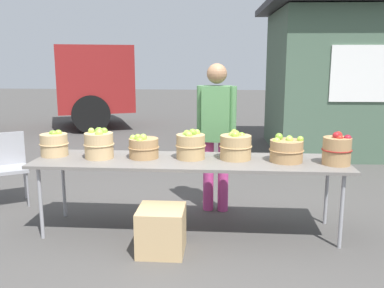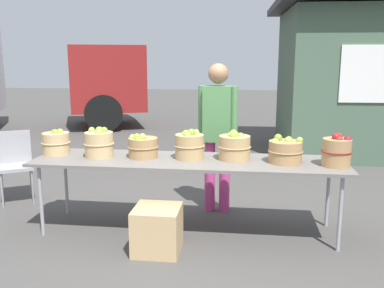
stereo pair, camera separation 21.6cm
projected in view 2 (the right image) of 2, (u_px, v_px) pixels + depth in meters
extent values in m
plane|color=#474442|center=(188.00, 230.00, 4.39)|extent=(40.00, 40.00, 0.00)
cube|color=slate|center=(188.00, 161.00, 4.24)|extent=(3.10, 0.76, 0.03)
cylinder|color=#99999E|center=(41.00, 201.00, 4.20)|extent=(0.04, 0.04, 0.72)
cylinder|color=#99999E|center=(340.00, 214.00, 3.85)|extent=(0.04, 0.04, 0.72)
cylinder|color=#99999E|center=(66.00, 183.00, 4.79)|extent=(0.04, 0.04, 0.72)
cylinder|color=#99999E|center=(328.00, 193.00, 4.43)|extent=(0.04, 0.04, 0.72)
cylinder|color=tan|center=(56.00, 144.00, 4.47)|extent=(0.28, 0.28, 0.23)
torus|color=tan|center=(56.00, 142.00, 4.47)|extent=(0.30, 0.30, 0.01)
sphere|color=#8CB738|center=(54.00, 133.00, 4.46)|extent=(0.07, 0.07, 0.07)
sphere|color=#8CB738|center=(60.00, 132.00, 4.46)|extent=(0.07, 0.07, 0.07)
sphere|color=#7AA833|center=(55.00, 133.00, 4.45)|extent=(0.07, 0.07, 0.07)
sphere|color=#7AA833|center=(59.00, 134.00, 4.47)|extent=(0.07, 0.07, 0.07)
cylinder|color=tan|center=(99.00, 145.00, 4.34)|extent=(0.29, 0.29, 0.26)
torus|color=tan|center=(99.00, 143.00, 4.34)|extent=(0.31, 0.31, 0.01)
sphere|color=#9EC647|center=(92.00, 130.00, 4.35)|extent=(0.07, 0.07, 0.07)
sphere|color=#7AA833|center=(100.00, 130.00, 4.36)|extent=(0.07, 0.07, 0.07)
sphere|color=#9EC647|center=(99.00, 133.00, 4.25)|extent=(0.08, 0.08, 0.08)
sphere|color=#7AA833|center=(99.00, 130.00, 4.38)|extent=(0.08, 0.08, 0.08)
sphere|color=#7AA833|center=(104.00, 131.00, 4.34)|extent=(0.08, 0.08, 0.08)
cylinder|color=#A87F51|center=(143.00, 148.00, 4.33)|extent=(0.30, 0.30, 0.20)
torus|color=#A87F51|center=(143.00, 147.00, 4.33)|extent=(0.32, 0.32, 0.01)
sphere|color=#9EC647|center=(142.00, 137.00, 4.26)|extent=(0.07, 0.07, 0.07)
sphere|color=#8CB738|center=(139.00, 141.00, 4.21)|extent=(0.07, 0.07, 0.07)
sphere|color=#9EC647|center=(133.00, 138.00, 4.32)|extent=(0.07, 0.07, 0.07)
sphere|color=#8CB738|center=(142.00, 137.00, 4.30)|extent=(0.08, 0.08, 0.08)
sphere|color=#8CB738|center=(137.00, 137.00, 4.27)|extent=(0.07, 0.07, 0.07)
sphere|color=#8CB738|center=(137.00, 138.00, 4.27)|extent=(0.07, 0.07, 0.07)
cylinder|color=tan|center=(189.00, 147.00, 4.27)|extent=(0.29, 0.29, 0.25)
torus|color=tan|center=(189.00, 145.00, 4.27)|extent=(0.31, 0.31, 0.01)
sphere|color=#8CB738|center=(189.00, 135.00, 4.25)|extent=(0.07, 0.07, 0.07)
sphere|color=#9EC647|center=(187.00, 135.00, 4.17)|extent=(0.07, 0.07, 0.07)
sphere|color=#7AA833|center=(191.00, 133.00, 4.24)|extent=(0.08, 0.08, 0.08)
sphere|color=#9EC647|center=(196.00, 132.00, 4.30)|extent=(0.06, 0.06, 0.06)
sphere|color=#8CB738|center=(187.00, 135.00, 4.23)|extent=(0.08, 0.08, 0.08)
sphere|color=#8CB738|center=(186.00, 134.00, 4.31)|extent=(0.07, 0.07, 0.07)
sphere|color=#9EC647|center=(185.00, 134.00, 4.26)|extent=(0.07, 0.07, 0.07)
cylinder|color=tan|center=(234.00, 148.00, 4.23)|extent=(0.31, 0.31, 0.24)
torus|color=tan|center=(234.00, 147.00, 4.22)|extent=(0.33, 0.33, 0.01)
sphere|color=#8CB738|center=(234.00, 133.00, 4.31)|extent=(0.07, 0.07, 0.07)
sphere|color=#8CB738|center=(234.00, 136.00, 4.21)|extent=(0.07, 0.07, 0.07)
sphere|color=#7AA833|center=(241.00, 136.00, 4.24)|extent=(0.08, 0.08, 0.08)
sphere|color=#8CB738|center=(235.00, 134.00, 4.20)|extent=(0.08, 0.08, 0.08)
sphere|color=#8CB738|center=(234.00, 136.00, 4.16)|extent=(0.08, 0.08, 0.08)
sphere|color=#8CB738|center=(236.00, 136.00, 4.21)|extent=(0.08, 0.08, 0.08)
sphere|color=#9EC647|center=(231.00, 136.00, 4.21)|extent=(0.08, 0.08, 0.08)
cylinder|color=#A87F51|center=(285.00, 152.00, 4.10)|extent=(0.32, 0.32, 0.21)
torus|color=#A87F51|center=(285.00, 151.00, 4.10)|extent=(0.34, 0.34, 0.01)
sphere|color=#9EC647|center=(275.00, 142.00, 4.06)|extent=(0.08, 0.08, 0.08)
sphere|color=#9EC647|center=(288.00, 140.00, 4.08)|extent=(0.07, 0.07, 0.07)
sphere|color=#7AA833|center=(289.00, 140.00, 4.14)|extent=(0.07, 0.07, 0.07)
sphere|color=#7AA833|center=(278.00, 138.00, 4.14)|extent=(0.08, 0.08, 0.08)
sphere|color=#8CB738|center=(300.00, 140.00, 4.07)|extent=(0.06, 0.06, 0.06)
cylinder|color=#A87F51|center=(336.00, 153.00, 3.97)|extent=(0.26, 0.26, 0.26)
torus|color=maroon|center=(336.00, 151.00, 3.96)|extent=(0.28, 0.28, 0.01)
sphere|color=#B22319|center=(338.00, 137.00, 3.96)|extent=(0.07, 0.07, 0.07)
sphere|color=#B22319|center=(338.00, 138.00, 4.00)|extent=(0.07, 0.07, 0.07)
sphere|color=maroon|center=(336.00, 137.00, 3.93)|extent=(0.07, 0.07, 0.07)
sphere|color=maroon|center=(336.00, 137.00, 3.96)|extent=(0.07, 0.07, 0.07)
sphere|color=#B22319|center=(339.00, 140.00, 3.91)|extent=(0.07, 0.07, 0.07)
sphere|color=maroon|center=(338.00, 138.00, 3.94)|extent=(0.07, 0.07, 0.07)
sphere|color=maroon|center=(347.00, 140.00, 3.92)|extent=(0.07, 0.07, 0.07)
cylinder|color=#CC3F8C|center=(224.00, 177.00, 4.87)|extent=(0.12, 0.12, 0.83)
cylinder|color=#CC3F8C|center=(210.00, 176.00, 4.91)|extent=(0.12, 0.12, 0.83)
cube|color=#4C7F4C|center=(218.00, 114.00, 4.75)|extent=(0.33, 0.25, 0.62)
sphere|color=#936B4C|center=(218.00, 74.00, 4.66)|extent=(0.22, 0.22, 0.22)
cylinder|color=#4C7F4C|center=(234.00, 111.00, 4.70)|extent=(0.09, 0.09, 0.55)
cylinder|color=#4C7F4C|center=(202.00, 110.00, 4.78)|extent=(0.09, 0.09, 0.55)
cube|color=maroon|center=(106.00, 78.00, 10.93)|extent=(2.45, 2.62, 1.60)
cube|color=black|center=(139.00, 65.00, 11.08)|extent=(0.70, 1.65, 0.80)
cylinder|color=black|center=(100.00, 105.00, 11.95)|extent=(0.94, 0.60, 0.90)
cylinder|color=black|center=(103.00, 113.00, 10.15)|extent=(0.94, 0.60, 0.90)
cube|color=#47604C|center=(367.00, 83.00, 7.87)|extent=(3.09, 2.51, 2.60)
cube|color=#262628|center=(373.00, 5.00, 7.60)|extent=(3.61, 3.03, 0.12)
cube|color=#99999E|center=(16.00, 167.00, 5.19)|extent=(0.55, 0.55, 0.04)
cube|color=#99999E|center=(14.00, 147.00, 5.30)|extent=(0.36, 0.23, 0.40)
cylinder|color=gray|center=(2.00, 191.00, 5.01)|extent=(0.02, 0.02, 0.42)
cylinder|color=gray|center=(33.00, 187.00, 5.14)|extent=(0.02, 0.02, 0.42)
cylinder|color=gray|center=(2.00, 183.00, 5.32)|extent=(0.02, 0.02, 0.42)
cylinder|color=gray|center=(31.00, 180.00, 5.45)|extent=(0.02, 0.02, 0.42)
cube|color=tan|center=(157.00, 230.00, 3.88)|extent=(0.42, 0.42, 0.42)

